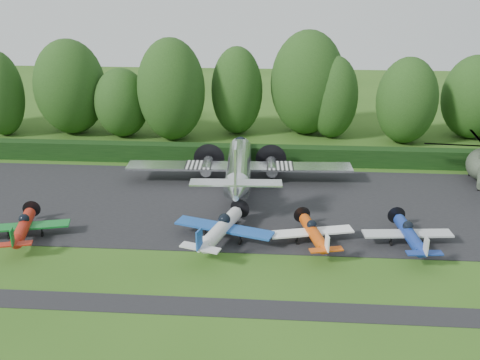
# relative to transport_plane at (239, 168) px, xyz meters

# --- Properties ---
(ground) EXTENTS (160.00, 160.00, 0.00)m
(ground) POSITION_rel_transport_plane_xyz_m (1.48, -14.16, -2.00)
(ground) COLOR #2D5517
(ground) RESTS_ON ground
(apron) EXTENTS (70.00, 18.00, 0.01)m
(apron) POSITION_rel_transport_plane_xyz_m (1.48, -4.16, -2.00)
(apron) COLOR black
(apron) RESTS_ON ground
(taxiway_verge) EXTENTS (70.00, 2.00, 0.00)m
(taxiway_verge) POSITION_rel_transport_plane_xyz_m (1.48, -20.16, -2.00)
(taxiway_verge) COLOR black
(taxiway_verge) RESTS_ON ground
(hedgerow) EXTENTS (90.00, 1.60, 2.00)m
(hedgerow) POSITION_rel_transport_plane_xyz_m (1.48, 6.84, -2.00)
(hedgerow) COLOR black
(hedgerow) RESTS_ON ground
(transport_plane) EXTENTS (22.36, 17.15, 7.17)m
(transport_plane) POSITION_rel_transport_plane_xyz_m (0.00, 0.00, 0.00)
(transport_plane) COLOR silver
(transport_plane) RESTS_ON ground
(light_plane_red) EXTENTS (6.87, 7.22, 2.64)m
(light_plane_red) POSITION_rel_transport_plane_xyz_m (-16.11, -12.13, -0.90)
(light_plane_red) COLOR #A71E0F
(light_plane_red) RESTS_ON ground
(light_plane_white) EXTENTS (7.95, 8.36, 3.06)m
(light_plane_white) POSITION_rel_transport_plane_xyz_m (-0.51, -11.63, -0.73)
(light_plane_white) COLOR silver
(light_plane_white) RESTS_ON ground
(light_plane_orange) EXTENTS (6.55, 6.88, 2.52)m
(light_plane_orange) POSITION_rel_transport_plane_xyz_m (6.65, -11.38, -0.95)
(light_plane_orange) COLOR #C9480B
(light_plane_orange) RESTS_ON ground
(light_plane_blue) EXTENTS (6.86, 7.22, 2.64)m
(light_plane_blue) POSITION_rel_transport_plane_xyz_m (13.96, -11.26, -0.90)
(light_plane_blue) COLOR navy
(light_plane_blue) RESTS_ON ground
(tree_0) EXTENTS (8.24, 8.24, 12.49)m
(tree_0) POSITION_rel_transport_plane_xyz_m (-9.30, 15.08, 4.24)
(tree_0) COLOR black
(tree_0) RESTS_ON ground
(tree_2) EXTENTS (7.26, 7.26, 10.42)m
(tree_2) POSITION_rel_transport_plane_xyz_m (19.08, 15.72, 3.20)
(tree_2) COLOR black
(tree_2) RESTS_ON ground
(tree_3) EXTENTS (7.76, 7.76, 10.35)m
(tree_3) POSITION_rel_transport_plane_xyz_m (27.81, 18.38, 3.17)
(tree_3) COLOR black
(tree_3) RESTS_ON ground
(tree_4) EXTENTS (8.93, 8.93, 11.99)m
(tree_4) POSITION_rel_transport_plane_xyz_m (-22.64, 16.93, 3.99)
(tree_4) COLOR black
(tree_4) RESTS_ON ground
(tree_6) EXTENTS (6.49, 6.49, 11.13)m
(tree_6) POSITION_rel_transport_plane_xyz_m (-1.54, 18.09, 3.55)
(tree_6) COLOR black
(tree_6) RESTS_ON ground
(tree_7) EXTENTS (9.23, 9.23, 13.11)m
(tree_7) POSITION_rel_transport_plane_xyz_m (7.30, 18.81, 4.55)
(tree_7) COLOR black
(tree_7) RESTS_ON ground
(tree_8) EXTENTS (6.08, 6.08, 10.27)m
(tree_8) POSITION_rel_transport_plane_xyz_m (10.48, 17.24, 3.12)
(tree_8) COLOR black
(tree_8) RESTS_ON ground
(tree_10) EXTENTS (5.66, 5.66, 10.71)m
(tree_10) POSITION_rel_transport_plane_xyz_m (-31.03, 15.29, 3.34)
(tree_10) COLOR black
(tree_10) RESTS_ON ground
(tree_11) EXTENTS (6.80, 6.80, 8.65)m
(tree_11) POSITION_rel_transport_plane_xyz_m (-15.85, 15.94, 2.32)
(tree_11) COLOR black
(tree_11) RESTS_ON ground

